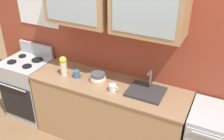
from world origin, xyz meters
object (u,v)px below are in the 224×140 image
sink_faucet (146,91)px  cup_near_sink (113,88)px  stove_range (30,88)px  vase (63,66)px  bowl_stack (98,78)px  cup_near_bowls (76,74)px

sink_faucet → cup_near_sink: bearing=-158.4°
stove_range → cup_near_sink: stove_range is taller
stove_range → vase: (0.73, -0.06, 0.58)m
stove_range → bowl_stack: 1.30m
cup_near_sink → bowl_stack: bearing=156.5°
vase → stove_range: bearing=175.6°
bowl_stack → vase: (-0.47, -0.06, 0.08)m
vase → cup_near_bowls: (0.18, 0.02, -0.09)m
vase → cup_near_bowls: size_ratio=2.24×
vase → cup_near_bowls: 0.20m
vase → cup_near_sink: vase is taller
sink_faucet → cup_near_bowls: sink_faucet is taller
stove_range → cup_near_sink: 1.54m
stove_range → bowl_stack: stove_range is taller
stove_range → cup_near_sink: size_ratio=8.90×
stove_range → cup_near_sink: (1.46, -0.11, 0.49)m
stove_range → cup_near_bowls: (0.91, -0.03, 0.49)m
stove_range → cup_near_bowls: bearing=-2.2°
stove_range → sink_faucet: 1.88m
stove_range → bowl_stack: (1.20, 0.00, 0.50)m
stove_range → cup_near_bowls: 1.03m
stove_range → cup_near_bowls: stove_range is taller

